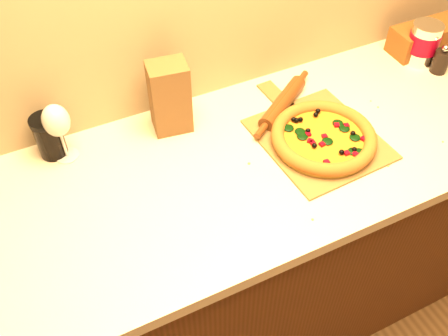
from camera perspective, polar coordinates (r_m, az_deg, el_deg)
cabinet at (r=1.78m, az=1.88°, el=-9.77°), size 2.80×0.65×0.86m
countertop at (r=1.42m, az=2.31°, el=0.25°), size 2.84×0.68×0.04m
pizza_peel at (r=1.50m, az=10.42°, el=3.62°), size 0.34×0.49×0.01m
pizza at (r=1.47m, az=11.30°, el=3.46°), size 0.30×0.30×0.04m
pepper_grinder at (r=1.86m, az=23.56°, el=11.17°), size 0.05×0.05×0.10m
rolling_pin at (r=1.57m, az=6.73°, el=7.43°), size 0.30×0.22×0.05m
coffee_canister at (r=1.87m, az=21.84°, el=13.17°), size 0.10×0.10×0.14m
bread_bag at (r=1.98m, az=22.98°, el=13.82°), size 0.34×0.12×0.09m
wine_glass at (r=1.41m, az=-18.60°, el=5.00°), size 0.07×0.07×0.18m
paper_bag at (r=1.45m, az=-6.23°, el=8.03°), size 0.12×0.10×0.22m
dark_jar at (r=1.47m, az=-19.36°, el=3.45°), size 0.08×0.08×0.13m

